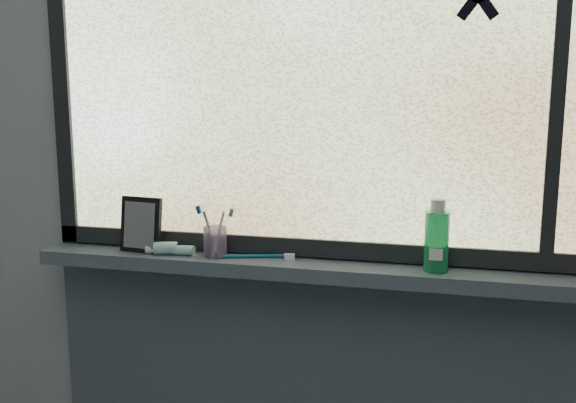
{
  "coord_description": "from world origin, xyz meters",
  "views": [
    {
      "loc": [
        0.34,
        -0.44,
        1.49
      ],
      "look_at": [
        -0.03,
        1.05,
        1.22
      ],
      "focal_mm": 40.0,
      "sensor_mm": 36.0,
      "label": 1
    }
  ],
  "objects": [
    {
      "name": "vanity_mirror",
      "position": [
        -0.51,
        1.23,
        1.1
      ],
      "size": [
        0.14,
        0.08,
        0.16
      ],
      "primitive_type": "cube",
      "rotation": [
        0.0,
        0.0,
        -0.12
      ],
      "color": "black",
      "rests_on": "windowsill"
    },
    {
      "name": "mouthwash_bottle",
      "position": [
        0.32,
        1.22,
        1.12
      ],
      "size": [
        0.06,
        0.06,
        0.16
      ],
      "primitive_type": "cylinder",
      "rotation": [
        0.0,
        0.0,
        -0.02
      ],
      "color": "#20A85D",
      "rests_on": "windowsill"
    },
    {
      "name": "window_pane",
      "position": [
        0.0,
        1.28,
        1.53
      ],
      "size": [
        1.5,
        0.01,
        1.0
      ],
      "primitive_type": "cube",
      "color": "silver",
      "rests_on": "wall_back"
    },
    {
      "name": "wall_back",
      "position": [
        0.0,
        1.3,
        1.25
      ],
      "size": [
        3.0,
        0.01,
        2.5
      ],
      "primitive_type": "cube",
      "color": "#9EA3A8",
      "rests_on": "ground"
    },
    {
      "name": "toothpaste_tube",
      "position": [
        -0.41,
        1.21,
        1.04
      ],
      "size": [
        0.21,
        0.09,
        0.04
      ],
      "primitive_type": null,
      "rotation": [
        0.0,
        0.0,
        0.22
      ],
      "color": "white",
      "rests_on": "windowsill"
    },
    {
      "name": "frame_bottom",
      "position": [
        0.0,
        1.28,
        1.05
      ],
      "size": [
        1.6,
        0.03,
        0.05
      ],
      "primitive_type": "cube",
      "color": "black",
      "rests_on": "windowsill"
    },
    {
      "name": "toothbrush_lying",
      "position": [
        -0.18,
        1.23,
        1.03
      ],
      "size": [
        0.23,
        0.09,
        0.02
      ],
      "primitive_type": null,
      "rotation": [
        0.0,
        0.0,
        0.28
      ],
      "color": "#0C4F6C",
      "rests_on": "windowsill"
    },
    {
      "name": "frame_left",
      "position": [
        -0.78,
        1.28,
        1.53
      ],
      "size": [
        0.05,
        0.03,
        1.1
      ],
      "primitive_type": "cube",
      "color": "black",
      "rests_on": "wall_back"
    },
    {
      "name": "windowsill",
      "position": [
        0.0,
        1.23,
        1.0
      ],
      "size": [
        1.62,
        0.14,
        0.04
      ],
      "primitive_type": "cube",
      "color": "#45515C",
      "rests_on": "wall_back"
    },
    {
      "name": "frame_mullion",
      "position": [
        0.6,
        1.28,
        1.53
      ],
      "size": [
        0.03,
        0.03,
        1.0
      ],
      "primitive_type": "cube",
      "color": "black",
      "rests_on": "wall_back"
    },
    {
      "name": "toothbrush_cup",
      "position": [
        -0.29,
        1.22,
        1.06
      ],
      "size": [
        0.07,
        0.07,
        0.09
      ],
      "primitive_type": "cylinder",
      "rotation": [
        0.0,
        0.0,
        0.14
      ],
      "color": "#A78BB8",
      "rests_on": "windowsill"
    }
  ]
}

